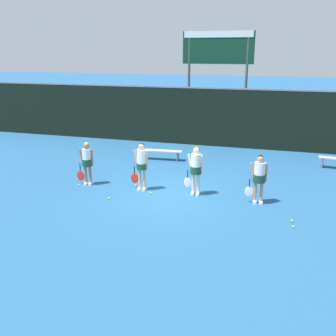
# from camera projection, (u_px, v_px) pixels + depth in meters

# --- Properties ---
(ground_plane) EXTENTS (140.00, 140.00, 0.00)m
(ground_plane) POSITION_uv_depth(u_px,v_px,m) (168.00, 193.00, 13.84)
(ground_plane) COLOR #235684
(fence_windscreen) EXTENTS (60.00, 0.08, 3.03)m
(fence_windscreen) POSITION_uv_depth(u_px,v_px,m) (210.00, 117.00, 20.25)
(fence_windscreen) COLOR black
(fence_windscreen) RESTS_ON ground_plane
(scoreboard) EXTENTS (3.84, 0.15, 5.81)m
(scoreboard) POSITION_uv_depth(u_px,v_px,m) (218.00, 56.00, 21.03)
(scoreboard) COLOR #515156
(scoreboard) RESTS_ON ground_plane
(bench_courtside) EXTENTS (2.10, 0.53, 0.45)m
(bench_courtside) POSITION_uv_depth(u_px,v_px,m) (159.00, 151.00, 17.91)
(bench_courtside) COLOR #B2B2B7
(bench_courtside) RESTS_ON ground_plane
(player_0) EXTENTS (0.65, 0.37, 1.61)m
(player_0) POSITION_uv_depth(u_px,v_px,m) (87.00, 160.00, 14.41)
(player_0) COLOR #8C664C
(player_0) RESTS_ON ground_plane
(player_1) EXTENTS (0.66, 0.38, 1.72)m
(player_1) POSITION_uv_depth(u_px,v_px,m) (142.00, 163.00, 13.83)
(player_1) COLOR tan
(player_1) RESTS_ON ground_plane
(player_2) EXTENTS (0.66, 0.39, 1.70)m
(player_2) POSITION_uv_depth(u_px,v_px,m) (196.00, 167.00, 13.36)
(player_2) COLOR beige
(player_2) RESTS_ON ground_plane
(player_3) EXTENTS (0.67, 0.41, 1.63)m
(player_3) POSITION_uv_depth(u_px,v_px,m) (259.00, 175.00, 12.61)
(player_3) COLOR tan
(player_3) RESTS_ON ground_plane
(tennis_ball_0) EXTENTS (0.07, 0.07, 0.07)m
(tennis_ball_0) POSITION_uv_depth(u_px,v_px,m) (292.00, 221.00, 11.46)
(tennis_ball_0) COLOR #CCE033
(tennis_ball_0) RESTS_ON ground_plane
(tennis_ball_1) EXTENTS (0.07, 0.07, 0.07)m
(tennis_ball_1) POSITION_uv_depth(u_px,v_px,m) (109.00, 198.00, 13.20)
(tennis_ball_1) COLOR #CCE033
(tennis_ball_1) RESTS_ON ground_plane
(tennis_ball_2) EXTENTS (0.07, 0.07, 0.07)m
(tennis_ball_2) POSITION_uv_depth(u_px,v_px,m) (151.00, 193.00, 13.68)
(tennis_ball_2) COLOR #CCE033
(tennis_ball_2) RESTS_ON ground_plane
(tennis_ball_3) EXTENTS (0.07, 0.07, 0.07)m
(tennis_ball_3) POSITION_uv_depth(u_px,v_px,m) (253.00, 194.00, 13.56)
(tennis_ball_3) COLOR #CCE033
(tennis_ball_3) RESTS_ON ground_plane
(tennis_ball_4) EXTENTS (0.07, 0.07, 0.07)m
(tennis_ball_4) POSITION_uv_depth(u_px,v_px,m) (136.00, 186.00, 14.45)
(tennis_ball_4) COLOR #CCE033
(tennis_ball_4) RESTS_ON ground_plane
(tennis_ball_5) EXTENTS (0.07, 0.07, 0.07)m
(tennis_ball_5) POSITION_uv_depth(u_px,v_px,m) (79.00, 185.00, 14.47)
(tennis_ball_5) COLOR #CCE033
(tennis_ball_5) RESTS_ON ground_plane
(tennis_ball_6) EXTENTS (0.07, 0.07, 0.07)m
(tennis_ball_6) POSITION_uv_depth(u_px,v_px,m) (293.00, 227.00, 11.07)
(tennis_ball_6) COLOR #CCE033
(tennis_ball_6) RESTS_ON ground_plane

